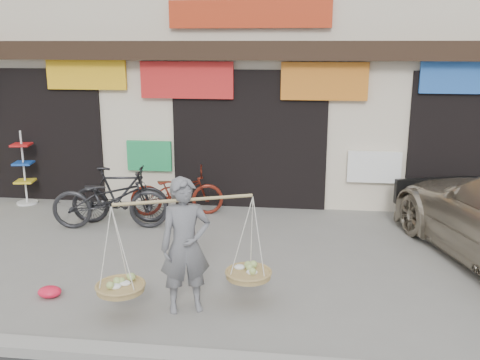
# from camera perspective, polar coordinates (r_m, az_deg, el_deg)

# --- Properties ---
(ground) EXTENTS (70.00, 70.00, 0.00)m
(ground) POSITION_cam_1_polar(r_m,az_deg,el_deg) (7.52, -2.07, -10.68)
(ground) COLOR gray
(ground) RESTS_ON ground
(kerb) EXTENTS (70.00, 0.25, 0.12)m
(kerb) POSITION_cam_1_polar(r_m,az_deg,el_deg) (5.77, -5.49, -18.49)
(kerb) COLOR gray
(kerb) RESTS_ON ground
(shophouse_block) EXTENTS (14.00, 6.32, 7.00)m
(shophouse_block) POSITION_cam_1_polar(r_m,az_deg,el_deg) (13.18, 2.51, 15.54)
(shophouse_block) COLOR beige
(shophouse_block) RESTS_ON ground
(street_vendor) EXTENTS (2.02, 1.13, 1.67)m
(street_vendor) POSITION_cam_1_polar(r_m,az_deg,el_deg) (6.49, -5.83, -7.51)
(street_vendor) COLOR slate
(street_vendor) RESTS_ON ground
(bike_0) EXTENTS (2.12, 1.02, 1.07)m
(bike_0) POSITION_cam_1_polar(r_m,az_deg,el_deg) (9.64, -13.68, -1.97)
(bike_0) COLOR black
(bike_0) RESTS_ON ground
(bike_1) EXTENTS (1.80, 0.74, 1.05)m
(bike_1) POSITION_cam_1_polar(r_m,az_deg,el_deg) (9.87, -12.71, -1.59)
(bike_1) COLOR black
(bike_1) RESTS_ON ground
(bike_2) EXTENTS (1.84, 0.96, 0.92)m
(bike_2) POSITION_cam_1_polar(r_m,az_deg,el_deg) (10.19, -6.74, -1.21)
(bike_2) COLOR #5F1A10
(bike_2) RESTS_ON ground
(display_rack) EXTENTS (0.41, 0.41, 1.50)m
(display_rack) POSITION_cam_1_polar(r_m,az_deg,el_deg) (11.63, -22.00, 0.53)
(display_rack) COLOR silver
(display_rack) RESTS_ON ground
(red_bag) EXTENTS (0.31, 0.25, 0.14)m
(red_bag) POSITION_cam_1_polar(r_m,az_deg,el_deg) (7.47, -19.65, -11.17)
(red_bag) COLOR #F51737
(red_bag) RESTS_ON ground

